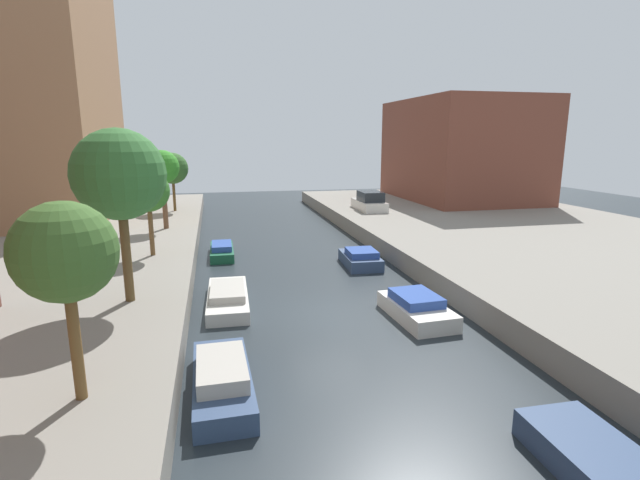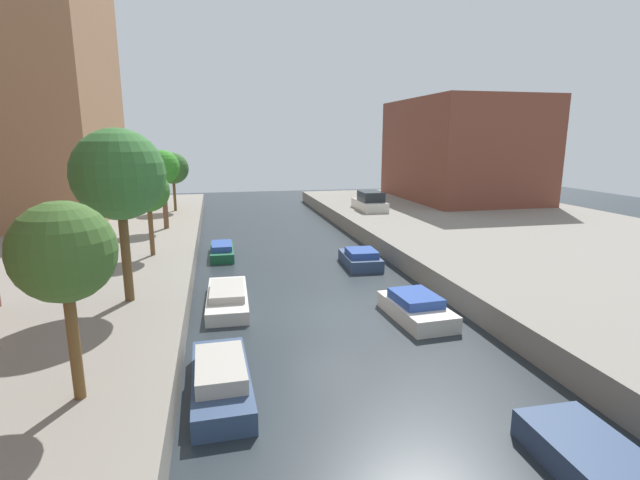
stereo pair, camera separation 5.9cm
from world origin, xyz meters
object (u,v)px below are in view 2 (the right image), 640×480
object	(u,v)px
street_tree_3	(148,191)
parked_car	(370,202)
moored_boat_right_3	(360,259)
street_tree_1	(63,253)
street_tree_2	(119,175)
moored_boat_left_3	(227,297)
moored_boat_right_2	(416,308)
moored_boat_left_4	(222,250)
moored_boat_right_1	(611,475)
moored_boat_left_2	(221,379)
street_tree_4	(162,168)
apartment_tower_far	(18,44)
low_block_right	(461,150)
street_tree_5	(173,169)

from	to	relation	value
street_tree_3	parked_car	bearing A→B (deg)	37.99
moored_boat_right_3	parked_car	bearing A→B (deg)	69.49
street_tree_1	parked_car	distance (m)	28.65
street_tree_2	moored_boat_left_3	size ratio (longest dim) A/B	1.27
parked_car	moored_boat_right_2	distance (m)	20.01
moored_boat_left_4	moored_boat_right_1	distance (m)	20.94
parked_car	moored_boat_left_4	world-z (taller)	parked_car
moored_boat_left_2	street_tree_3	bearing A→B (deg)	104.26
moored_boat_right_1	street_tree_4	bearing A→B (deg)	112.96
apartment_tower_far	moored_boat_left_3	world-z (taller)	apartment_tower_far
moored_boat_right_1	apartment_tower_far	bearing A→B (deg)	122.63
apartment_tower_far	low_block_right	bearing A→B (deg)	5.40
street_tree_3	moored_boat_left_2	world-z (taller)	street_tree_3
moored_boat_left_2	street_tree_4	bearing A→B (deg)	99.05
street_tree_2	street_tree_5	size ratio (longest dim) A/B	1.32
street_tree_2	moored_boat_left_2	bearing A→B (deg)	-59.84
moored_boat_left_2	moored_boat_right_2	size ratio (longest dim) A/B	1.19
low_block_right	street_tree_3	size ratio (longest dim) A/B	3.48
street_tree_2	moored_boat_left_3	distance (m)	6.17
moored_boat_left_4	moored_boat_right_1	size ratio (longest dim) A/B	0.95
moored_boat_left_3	parked_car	bearing A→B (deg)	55.42
street_tree_2	moored_boat_right_1	size ratio (longest dim) A/B	1.50
low_block_right	parked_car	distance (m)	11.92
apartment_tower_far	street_tree_3	world-z (taller)	apartment_tower_far
street_tree_3	street_tree_4	distance (m)	6.99
moored_boat_right_2	moored_boat_right_3	bearing A→B (deg)	88.57
apartment_tower_far	moored_boat_left_3	distance (m)	25.14
apartment_tower_far	moored_boat_right_3	xyz separation A→B (m)	(19.31, -13.68, -12.10)
street_tree_4	parked_car	distance (m)	15.70
moored_boat_left_3	moored_boat_left_4	xyz separation A→B (m)	(-0.06, 8.07, 0.00)
street_tree_3	moored_boat_right_2	distance (m)	13.30
street_tree_1	parked_car	xyz separation A→B (m)	(14.71, 24.44, -2.61)
apartment_tower_far	parked_car	bearing A→B (deg)	-3.96
street_tree_2	street_tree_4	xyz separation A→B (m)	(0.00, 13.53, -0.60)
moored_boat_right_3	low_block_right	bearing A→B (deg)	48.98
street_tree_2	moored_boat_left_3	bearing A→B (deg)	24.95
apartment_tower_far	street_tree_3	xyz separation A→B (m)	(9.10, -13.14, -8.43)
street_tree_2	parked_car	xyz separation A→B (m)	(14.71, 18.06, -3.69)
street_tree_5	moored_boat_left_3	world-z (taller)	street_tree_5
parked_car	moored_boat_right_3	size ratio (longest dim) A/B	1.32
street_tree_3	moored_boat_left_4	bearing A→B (deg)	43.04
street_tree_2	moored_boat_right_3	xyz separation A→B (m)	(10.21, 6.04, -4.91)
moored_boat_left_3	moored_boat_right_3	xyz separation A→B (m)	(6.89, 4.49, 0.05)
street_tree_4	moored_boat_left_2	distance (m)	19.35
street_tree_3	moored_boat_right_3	xyz separation A→B (m)	(10.21, -0.54, -3.67)
moored_boat_right_1	moored_boat_right_2	bearing A→B (deg)	90.16
low_block_right	moored_boat_left_2	bearing A→B (deg)	-128.04
street_tree_4	street_tree_1	bearing A→B (deg)	-90.00
apartment_tower_far	street_tree_1	size ratio (longest dim) A/B	5.36
moored_boat_left_2	moored_boat_right_3	bearing A→B (deg)	56.98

